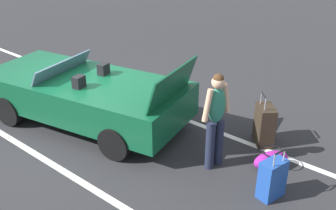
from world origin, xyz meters
The scene contains 8 objects.
ground_plane centered at (0.00, 0.00, 0.00)m, with size 80.00×80.00×0.00m, color #28282B.
lot_line_near centered at (0.00, -1.32, 0.00)m, with size 18.00×0.12×0.01m, color silver.
lot_line_mid centered at (0.00, 1.38, 0.00)m, with size 18.00×0.12×0.01m, color silver.
convertible_car centered at (0.19, 0.04, 0.59)m, with size 4.39×2.51×1.53m.
suitcase_large_black centered at (-3.13, -1.52, 0.37)m, with size 0.53×0.54×0.98m.
suitcase_medium_bright centered at (-3.92, -0.21, 0.31)m, with size 0.33×0.44×0.83m.
duffel_bag centered at (-3.60, -0.87, 0.16)m, with size 0.57×0.71×0.34m.
traveler_person centered at (-2.82, -0.33, 0.93)m, with size 0.28×0.61×1.65m.
Camera 1 is at (-5.70, 4.37, 3.83)m, focal length 41.84 mm.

